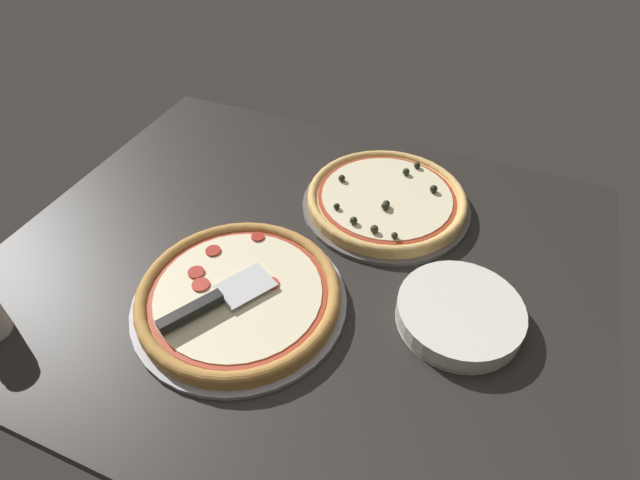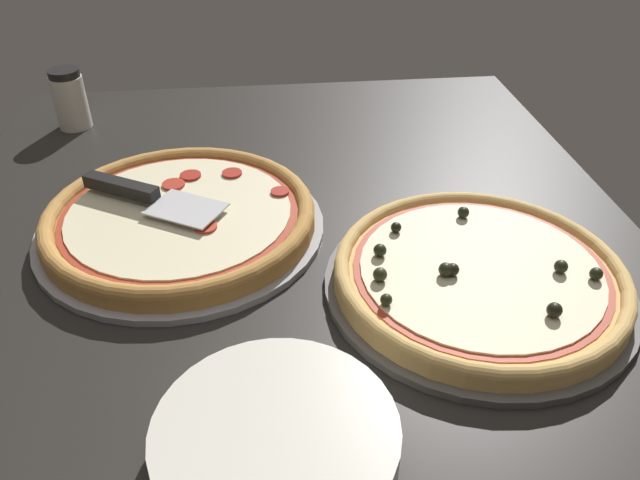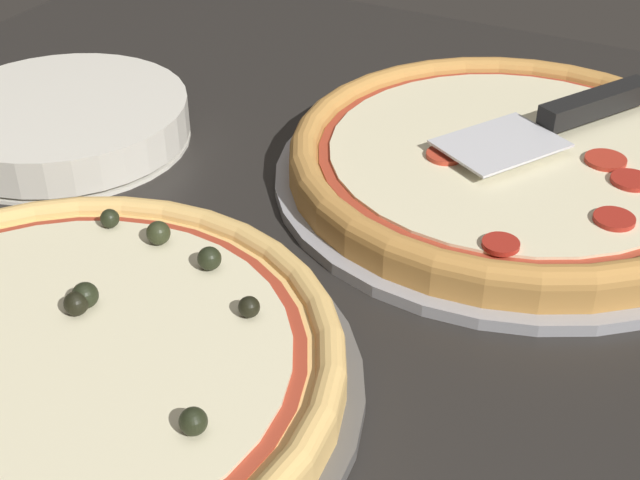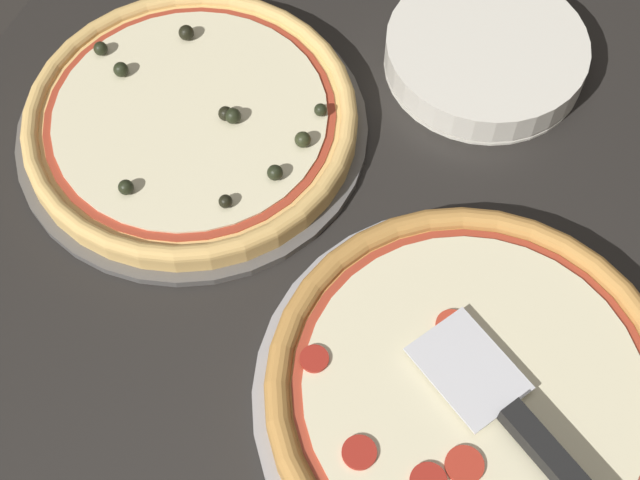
{
  "view_description": "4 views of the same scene",
  "coord_description": "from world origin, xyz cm",
  "px_view_note": "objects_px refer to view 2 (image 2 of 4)",
  "views": [
    {
      "loc": [
        32.1,
        -67.09,
        76.87
      ],
      "look_at": [
        2.85,
        4.13,
        3.0
      ],
      "focal_mm": 28.0,
      "sensor_mm": 36.0,
      "label": 1
    },
    {
      "loc": [
        72.16,
        -3.4,
        51.82
      ],
      "look_at": [
        2.85,
        4.13,
        3.0
      ],
      "focal_mm": 35.0,
      "sensor_mm": 36.0,
      "label": 2
    },
    {
      "loc": [
        -22.54,
        53.03,
        40.55
      ],
      "look_at": [
        2.85,
        4.13,
        3.0
      ],
      "focal_mm": 50.0,
      "sensor_mm": 36.0,
      "label": 3
    },
    {
      "loc": [
        -38.9,
        -13.88,
        81.9
      ],
      "look_at": [
        2.85,
        4.13,
        3.0
      ],
      "focal_mm": 50.0,
      "sensor_mm": 36.0,
      "label": 4
    }
  ],
  "objects_px": {
    "plate_stack": "(276,441)",
    "parmesan_shaker": "(70,99)",
    "pizza_back": "(479,273)",
    "pizza_front": "(180,215)",
    "serving_spatula": "(137,192)"
  },
  "relations": [
    {
      "from": "plate_stack",
      "to": "parmesan_shaker",
      "type": "xyz_separation_m",
      "value": [
        -0.8,
        -0.35,
        0.04
      ]
    },
    {
      "from": "pizza_back",
      "to": "serving_spatula",
      "type": "height_order",
      "value": "serving_spatula"
    },
    {
      "from": "pizza_back",
      "to": "plate_stack",
      "type": "bearing_deg",
      "value": -50.37
    },
    {
      "from": "plate_stack",
      "to": "pizza_front",
      "type": "bearing_deg",
      "value": -163.55
    },
    {
      "from": "pizza_back",
      "to": "serving_spatula",
      "type": "bearing_deg",
      "value": -115.01
    },
    {
      "from": "pizza_front",
      "to": "parmesan_shaker",
      "type": "height_order",
      "value": "parmesan_shaker"
    },
    {
      "from": "pizza_back",
      "to": "parmesan_shaker",
      "type": "height_order",
      "value": "parmesan_shaker"
    },
    {
      "from": "parmesan_shaker",
      "to": "pizza_front",
      "type": "bearing_deg",
      "value": 30.77
    },
    {
      "from": "pizza_back",
      "to": "serving_spatula",
      "type": "xyz_separation_m",
      "value": [
        -0.21,
        -0.45,
        0.02
      ]
    },
    {
      "from": "plate_stack",
      "to": "serving_spatula",
      "type": "bearing_deg",
      "value": -157.41
    },
    {
      "from": "serving_spatula",
      "to": "plate_stack",
      "type": "height_order",
      "value": "serving_spatula"
    },
    {
      "from": "pizza_front",
      "to": "serving_spatula",
      "type": "distance_m",
      "value": 0.07
    },
    {
      "from": "pizza_front",
      "to": "plate_stack",
      "type": "height_order",
      "value": "same"
    },
    {
      "from": "pizza_front",
      "to": "serving_spatula",
      "type": "height_order",
      "value": "serving_spatula"
    },
    {
      "from": "pizza_front",
      "to": "parmesan_shaker",
      "type": "relative_size",
      "value": 3.46
    }
  ]
}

